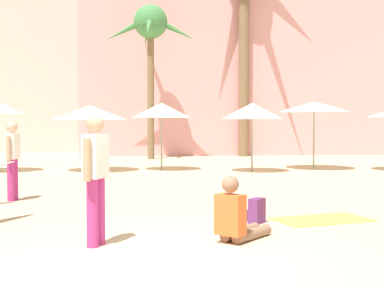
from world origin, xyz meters
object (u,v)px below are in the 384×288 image
(backpack, at_px, (256,211))
(person_far_left, at_px, (237,218))
(cafe_umbrella_1, at_px, (314,107))
(person_mid_right, at_px, (12,157))
(palm_tree_left, at_px, (150,31))
(beach_towel, at_px, (322,219))
(cafe_umbrella_4, at_px, (90,112))
(person_mid_center, at_px, (96,174))
(cafe_umbrella_6, at_px, (252,111))
(cafe_umbrella_0, at_px, (161,110))

(backpack, relative_size, person_far_left, 0.44)
(cafe_umbrella_1, distance_m, person_mid_right, 11.48)
(palm_tree_left, xyz_separation_m, beach_towel, (2.98, -16.11, -5.94))
(cafe_umbrella_4, xyz_separation_m, person_far_left, (3.34, -11.32, -1.71))
(person_far_left, bearing_deg, cafe_umbrella_1, 20.54)
(beach_towel, height_order, person_far_left, person_far_left)
(palm_tree_left, relative_size, person_mid_right, 4.20)
(person_mid_center, bearing_deg, cafe_umbrella_1, 81.14)
(person_far_left, bearing_deg, cafe_umbrella_4, 59.00)
(cafe_umbrella_1, bearing_deg, palm_tree_left, 133.81)
(palm_tree_left, xyz_separation_m, cafe_umbrella_1, (5.90, -6.15, -3.69))
(cafe_umbrella_6, xyz_separation_m, beach_towel, (-0.50, -9.12, -2.08))
(person_far_left, bearing_deg, person_mid_center, 135.70)
(cafe_umbrella_1, xyz_separation_m, beach_towel, (-2.92, -9.96, -2.25))
(cafe_umbrella_0, bearing_deg, cafe_umbrella_6, -16.21)
(beach_towel, xyz_separation_m, backpack, (-1.20, -0.22, 0.19))
(cafe_umbrella_0, bearing_deg, beach_towel, -75.52)
(palm_tree_left, height_order, cafe_umbrella_4, palm_tree_left)
(palm_tree_left, xyz_separation_m, cafe_umbrella_6, (3.48, -6.99, -3.86))
(cafe_umbrella_6, height_order, person_mid_right, cafe_umbrella_6)
(cafe_umbrella_0, relative_size, cafe_umbrella_1, 0.92)
(cafe_umbrella_6, relative_size, person_far_left, 2.49)
(cafe_umbrella_1, xyz_separation_m, person_mid_right, (-8.85, -7.19, -1.32))
(cafe_umbrella_4, height_order, person_far_left, cafe_umbrella_4)
(cafe_umbrella_6, height_order, person_mid_center, cafe_umbrella_6)
(cafe_umbrella_4, bearing_deg, person_mid_right, -96.94)
(person_mid_center, bearing_deg, beach_towel, 44.99)
(beach_towel, bearing_deg, cafe_umbrella_6, 86.87)
(backpack, xyz_separation_m, person_mid_right, (-4.73, 2.98, 0.74))
(cafe_umbrella_0, xyz_separation_m, beach_towel, (2.59, -10.01, -2.12))
(cafe_umbrella_1, bearing_deg, person_far_left, -112.03)
(palm_tree_left, bearing_deg, person_far_left, -85.97)
(palm_tree_left, relative_size, person_mid_center, 4.02)
(cafe_umbrella_0, bearing_deg, cafe_umbrella_4, -174.43)
(beach_towel, bearing_deg, backpack, -169.75)
(person_mid_right, bearing_deg, beach_towel, 160.43)
(person_mid_center, xyz_separation_m, person_mid_right, (-2.23, 4.43, -0.04))
(cafe_umbrella_0, relative_size, cafe_umbrella_4, 0.93)
(cafe_umbrella_0, distance_m, cafe_umbrella_4, 2.50)
(cafe_umbrella_0, xyz_separation_m, backpack, (1.39, -10.23, -1.93))
(beach_towel, bearing_deg, person_far_left, -138.22)
(palm_tree_left, height_order, backpack, palm_tree_left)
(palm_tree_left, height_order, cafe_umbrella_1, palm_tree_left)
(cafe_umbrella_4, bearing_deg, beach_towel, -62.54)
(cafe_umbrella_1, height_order, cafe_umbrella_6, cafe_umbrella_1)
(person_far_left, bearing_deg, cafe_umbrella_6, 30.74)
(beach_towel, bearing_deg, person_mid_center, -155.80)
(cafe_umbrella_1, relative_size, person_far_left, 2.74)
(cafe_umbrella_4, distance_m, cafe_umbrella_6, 5.61)
(person_far_left, distance_m, person_mid_center, 2.07)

